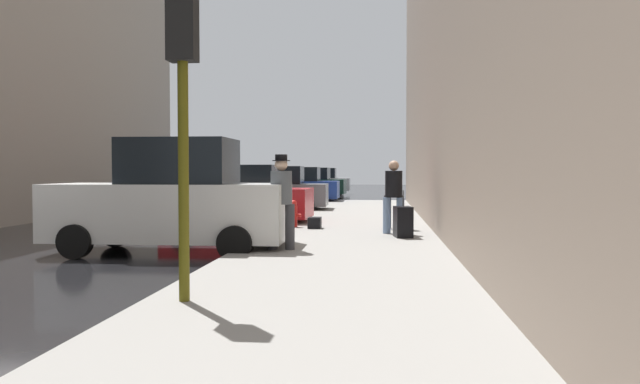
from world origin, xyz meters
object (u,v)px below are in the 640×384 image
Objects in this scene: parked_gray_coupe at (274,191)px; parked_red_hatchback at (240,197)px; rolling_suitcase at (403,222)px; duffel_bag at (315,223)px; traffic_light at (183,70)px; pedestrian_in_red_jacket at (394,191)px; fire_hydrant at (293,214)px; parked_blue_sedan at (296,186)px; pedestrian_with_beanie at (281,197)px; parked_dark_green_sedan at (310,184)px; pedestrian_in_jeans at (394,193)px; parked_white_van at (172,201)px; parked_silver_sedan at (319,182)px.

parked_red_hatchback is at bearing -90.00° from parked_gray_coupe.
parked_red_hatchback is 4.09× the size of rolling_suitcase.
duffel_bag is at bearing -73.08° from parked_gray_coupe.
pedestrian_in_red_jacket is (2.56, 9.08, -1.65)m from traffic_light.
duffel_bag is (-2.01, -0.12, -0.81)m from pedestrian_in_red_jacket.
fire_hydrant is at bearing -76.60° from parked_gray_coupe.
fire_hydrant is 0.20× the size of traffic_light.
rolling_suitcase is at bearing -65.03° from parked_gray_coupe.
parked_gray_coupe is 8.94m from pedestrian_in_red_jacket.
duffel_bag is at bearing -80.56° from parked_blue_sedan.
duffel_bag is at bearing -176.57° from pedestrian_in_red_jacket.
fire_hydrant is 9.55m from traffic_light.
pedestrian_with_beanie is at bearing 85.41° from traffic_light.
parked_gray_coupe is at bearing 90.00° from parked_red_hatchback.
parked_gray_coupe is at bearing 96.28° from traffic_light.
fire_hydrant is (1.80, -20.17, -0.35)m from parked_dark_green_sedan.
parked_white_van is at bearing -147.52° from pedestrian_in_jeans.
parked_dark_green_sedan is 9.70× the size of duffel_bag.
parked_gray_coupe is 6.03× the size of fire_hydrant.
rolling_suitcase reaches higher than fire_hydrant.
pedestrian_in_jeans is at bearing 103.54° from rolling_suitcase.
parked_silver_sedan is 28.38m from rolling_suitcase.
pedestrian_with_beanie is (0.37, 4.65, -1.62)m from traffic_light.
duffel_bag is (2.40, -2.02, -0.56)m from parked_red_hatchback.
parked_silver_sedan is at bearing 90.00° from parked_blue_sedan.
parked_gray_coupe is 10.84m from rolling_suitcase.
parked_gray_coupe is 9.64× the size of duffel_bag.
pedestrian_in_red_jacket reaches higher than parked_blue_sedan.
parked_red_hatchback is at bearing 139.19° from rolling_suitcase.
pedestrian_in_jeans is at bearing 72.08° from traffic_light.
parked_dark_green_sedan is at bearing 90.00° from parked_red_hatchback.
parked_white_van is 1.28× the size of traffic_light.
pedestrian_in_red_jacket reaches higher than parked_red_hatchback.
pedestrian_with_beanie reaches higher than parked_gray_coupe.
pedestrian_in_jeans reaches higher than parked_red_hatchback.
pedestrian_with_beanie is at bearing -116.26° from pedestrian_in_red_jacket.
parked_dark_green_sedan is at bearing -90.00° from parked_silver_sedan.
parked_blue_sedan is (0.00, 6.54, 0.00)m from parked_gray_coupe.
parked_dark_green_sedan is at bearing 95.13° from pedestrian_with_beanie.
duffel_bag is (2.40, -26.07, -0.56)m from parked_silver_sedan.
parked_red_hatchback is 2.48× the size of pedestrian_in_jeans.
parked_gray_coupe is 6.54m from parked_blue_sedan.
fire_hydrant is at bearing 151.85° from duffel_bag.
parked_gray_coupe is (0.00, 11.82, -0.18)m from parked_white_van.
fire_hydrant is at bearing 67.00° from parked_white_van.
pedestrian_in_jeans is 2.43m from duffel_bag.
parked_white_van is 2.26m from pedestrian_with_beanie.
traffic_light is (1.85, -35.03, 1.91)m from parked_silver_sedan.
parked_white_van is at bearing -90.00° from parked_red_hatchback.
parked_blue_sedan is 23.55m from traffic_light.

